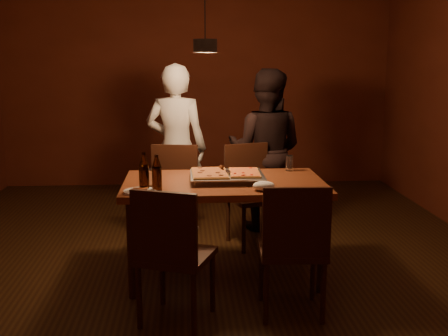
{
  "coord_description": "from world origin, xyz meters",
  "views": [
    {
      "loc": [
        -0.16,
        -4.34,
        1.67
      ],
      "look_at": [
        0.13,
        -0.23,
        0.85
      ],
      "focal_mm": 45.0,
      "sensor_mm": 36.0,
      "label": 1
    }
  ],
  "objects": [
    {
      "name": "water_glass_right",
      "position": [
        0.69,
        0.12,
        0.81
      ],
      "size": [
        0.06,
        0.06,
        0.13
      ],
      "primitive_type": "cylinder",
      "color": "silver",
      "rests_on": "dining_table"
    },
    {
      "name": "pizza_cheese",
      "position": [
        0.28,
        -0.2,
        0.81
      ],
      "size": [
        0.24,
        0.36,
        0.02
      ],
      "primitive_type": "cube",
      "rotation": [
        0.0,
        0.0,
        -0.04
      ],
      "color": "gold",
      "rests_on": "pizza_tray"
    },
    {
      "name": "beer_bottle_a",
      "position": [
        -0.45,
        -0.49,
        0.89
      ],
      "size": [
        0.07,
        0.07,
        0.27
      ],
      "color": "black",
      "rests_on": "dining_table"
    },
    {
      "name": "pizza_tray",
      "position": [
        0.15,
        -0.2,
        0.77
      ],
      "size": [
        0.59,
        0.5,
        0.05
      ],
      "primitive_type": "cube",
      "rotation": [
        0.0,
        0.0,
        0.1
      ],
      "color": "silver",
      "rests_on": "dining_table"
    },
    {
      "name": "diner_dark",
      "position": [
        0.61,
        0.97,
        0.78
      ],
      "size": [
        0.91,
        0.8,
        1.56
      ],
      "primitive_type": "imported",
      "rotation": [
        0.0,
        0.0,
        2.82
      ],
      "color": "black",
      "rests_on": "floor"
    },
    {
      "name": "diner_white",
      "position": [
        -0.25,
        0.99,
        0.81
      ],
      "size": [
        0.66,
        0.51,
        1.61
      ],
      "primitive_type": "imported",
      "rotation": [
        0.0,
        0.0,
        2.91
      ],
      "color": "white",
      "rests_on": "floor"
    },
    {
      "name": "chair_near_left",
      "position": [
        -0.26,
        -1.04,
        0.54
      ],
      "size": [
        0.54,
        0.54,
        0.49
      ],
      "rotation": [
        0.0,
        0.0,
        -0.37
      ],
      "color": "#38190F",
      "rests_on": "floor"
    },
    {
      "name": "pendant_lamp",
      "position": [
        0.0,
        0.0,
        1.76
      ],
      "size": [
        0.18,
        0.18,
        1.1
      ],
      "color": "black",
      "rests_on": "ceiling"
    },
    {
      "name": "dining_table",
      "position": [
        0.13,
        -0.23,
        0.68
      ],
      "size": [
        1.5,
        0.9,
        0.75
      ],
      "color": "brown",
      "rests_on": "floor"
    },
    {
      "name": "spatula",
      "position": [
        0.14,
        -0.18,
        0.81
      ],
      "size": [
        0.12,
        0.25,
        0.04
      ],
      "primitive_type": null,
      "rotation": [
        0.0,
        0.0,
        0.14
      ],
      "color": "silver",
      "rests_on": "pizza_tray"
    },
    {
      "name": "napkin",
      "position": [
        0.38,
        -0.55,
        0.78
      ],
      "size": [
        0.16,
        0.12,
        0.07
      ],
      "primitive_type": "ellipsoid",
      "color": "white",
      "rests_on": "dining_table"
    },
    {
      "name": "room_shell",
      "position": [
        0.0,
        0.0,
        1.4
      ],
      "size": [
        6.0,
        6.0,
        6.0
      ],
      "color": "#321F0D",
      "rests_on": "ground"
    },
    {
      "name": "beer_bottle_b",
      "position": [
        -0.36,
        -0.51,
        0.88
      ],
      "size": [
        0.07,
        0.07,
        0.26
      ],
      "color": "black",
      "rests_on": "dining_table"
    },
    {
      "name": "pizza_meat",
      "position": [
        0.02,
        -0.19,
        0.81
      ],
      "size": [
        0.27,
        0.42,
        0.02
      ],
      "primitive_type": "cube",
      "rotation": [
        0.0,
        0.0,
        0.02
      ],
      "color": "maroon",
      "rests_on": "pizza_tray"
    },
    {
      "name": "plate_slice",
      "position": [
        -0.48,
        -0.56,
        0.76
      ],
      "size": [
        0.23,
        0.23,
        0.03
      ],
      "color": "white",
      "rests_on": "dining_table"
    },
    {
      "name": "water_glass_left",
      "position": [
        -0.41,
        -0.34,
        0.81
      ],
      "size": [
        0.08,
        0.08,
        0.12
      ],
      "primitive_type": "cylinder",
      "color": "silver",
      "rests_on": "dining_table"
    },
    {
      "name": "chair_near_right",
      "position": [
        0.52,
        -0.98,
        0.54
      ],
      "size": [
        0.44,
        0.44,
        0.49
      ],
      "rotation": [
        0.0,
        0.0,
        -0.05
      ],
      "color": "#38190F",
      "rests_on": "floor"
    },
    {
      "name": "chair_far_left",
      "position": [
        -0.27,
        0.53,
        0.54
      ],
      "size": [
        0.48,
        0.48,
        0.49
      ],
      "rotation": [
        0.0,
        0.0,
        2.98
      ],
      "color": "#38190F",
      "rests_on": "floor"
    },
    {
      "name": "chair_far_right",
      "position": [
        0.42,
        0.56,
        0.54
      ],
      "size": [
        0.53,
        0.53,
        0.49
      ],
      "rotation": [
        0.0,
        0.0,
        3.45
      ],
      "color": "#38190F",
      "rests_on": "floor"
    }
  ]
}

